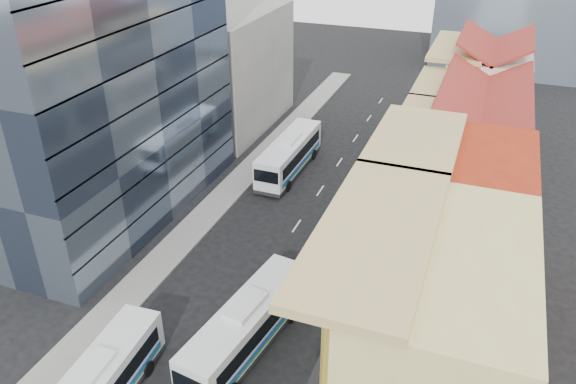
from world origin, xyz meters
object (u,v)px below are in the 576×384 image
at_px(office_tower, 91,51).
at_px(bus_left_far, 289,154).
at_px(bus_right, 247,326).
at_px(shophouse_tan, 437,344).

xyz_separation_m(office_tower, bus_left_far, (12.59, 12.95, -12.98)).
bearing_deg(bus_left_far, bus_right, -75.03).
bearing_deg(office_tower, bus_left_far, 45.82).
relative_size(office_tower, bus_right, 2.49).
height_order(bus_left_far, bus_right, bus_left_far).
bearing_deg(bus_left_far, office_tower, -133.57).
bearing_deg(shophouse_tan, bus_left_far, 124.34).
distance_m(office_tower, bus_right, 26.18).
height_order(office_tower, bus_right, office_tower).
distance_m(bus_left_far, bus_right, 26.07).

